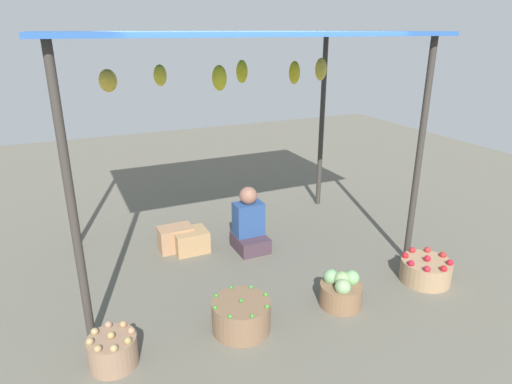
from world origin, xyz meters
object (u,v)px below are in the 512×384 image
basket_red_apples (426,270)px  basket_potatoes (113,350)px  basket_green_chilies (241,315)px  wooden_crate_near_vendor (176,238)px  wooden_crate_stacked_rear (191,241)px  vendor_person (249,226)px  basket_cabbages (341,291)px

basket_red_apples → basket_potatoes: bearing=178.6°
basket_green_chilies → wooden_crate_near_vendor: bearing=94.1°
basket_potatoes → wooden_crate_stacked_rear: (1.11, 1.60, 0.00)m
vendor_person → basket_potatoes: size_ratio=2.04×
basket_green_chilies → basket_cabbages: basket_cabbages is taller
wooden_crate_near_vendor → basket_green_chilies: bearing=-85.9°
basket_cabbages → basket_red_apples: (1.07, -0.00, -0.03)m
basket_cabbages → basket_potatoes: bearing=178.1°
basket_potatoes → basket_green_chilies: basket_green_chilies is taller
basket_potatoes → basket_cabbages: (2.10, -0.07, 0.02)m
basket_potatoes → basket_cabbages: size_ratio=0.95×
vendor_person → wooden_crate_stacked_rear: bearing=160.7°
wooden_crate_stacked_rear → basket_red_apples: bearing=-39.3°
vendor_person → basket_green_chilies: (-0.69, -1.38, -0.16)m
vendor_person → wooden_crate_stacked_rear: (-0.66, 0.23, -0.17)m
basket_green_chilies → wooden_crate_stacked_rear: size_ratio=1.32×
basket_potatoes → wooden_crate_near_vendor: (0.96, 1.71, 0.01)m
basket_cabbages → wooden_crate_stacked_rear: (-0.98, 1.67, -0.02)m
basket_potatoes → basket_cabbages: basket_cabbages is taller
basket_cabbages → wooden_crate_near_vendor: 2.11m
basket_red_apples → wooden_crate_stacked_rear: basket_red_apples is taller
basket_green_chilies → basket_cabbages: size_ratio=1.28×
vendor_person → basket_red_apples: (1.39, -1.44, -0.18)m
basket_cabbages → basket_red_apples: basket_cabbages is taller
wooden_crate_near_vendor → wooden_crate_stacked_rear: (0.15, -0.11, -0.01)m
basket_red_apples → wooden_crate_stacked_rear: 2.65m
wooden_crate_near_vendor → wooden_crate_stacked_rear: size_ratio=1.02×
basket_red_apples → wooden_crate_near_vendor: basket_red_apples is taller
basket_cabbages → wooden_crate_stacked_rear: 1.94m
basket_green_chilies → basket_red_apples: basket_green_chilies is taller
vendor_person → basket_potatoes: vendor_person is taller
vendor_person → wooden_crate_near_vendor: bearing=157.1°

